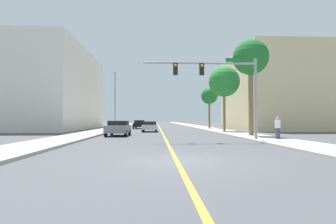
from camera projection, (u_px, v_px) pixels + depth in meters
name	position (u px, v px, depth m)	size (l,w,h in m)	color
ground	(159.00, 127.00, 51.87)	(192.00, 192.00, 0.00)	#47474C
sidewalk_left	(120.00, 127.00, 51.50)	(3.19, 168.00, 0.15)	#9E9B93
sidewalk_right	(198.00, 127.00, 52.24)	(3.19, 168.00, 0.15)	#B2ADA3
lane_marking_center	(159.00, 127.00, 51.87)	(0.16, 144.00, 0.01)	yellow
building_left_near	(44.00, 90.00, 41.29)	(13.89, 23.10, 12.25)	silver
building_right_near	(271.00, 91.00, 40.47)	(11.44, 16.40, 11.77)	beige
traffic_signal_mast	(221.00, 80.00, 18.89)	(8.18, 0.36, 5.82)	gray
street_lamp	(115.00, 98.00, 37.41)	(0.56, 0.28, 8.11)	gray
palm_near	(251.00, 59.00, 23.43)	(3.14, 3.14, 8.52)	brown
palm_mid	(224.00, 82.00, 32.13)	(3.74, 3.74, 7.90)	brown
palm_far	(209.00, 96.00, 40.82)	(2.56, 2.56, 6.33)	brown
car_silver	(150.00, 126.00, 33.12)	(1.86, 4.04, 1.29)	#BCBCC1
car_gray	(118.00, 128.00, 24.82)	(2.05, 3.97, 1.42)	slate
car_black	(140.00, 124.00, 44.24)	(2.05, 4.53, 1.40)	black
pedestrian	(278.00, 128.00, 19.07)	(0.38, 0.38, 1.60)	#3F3859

